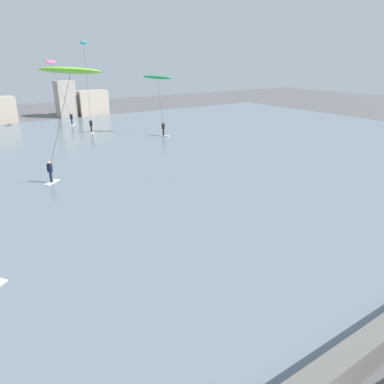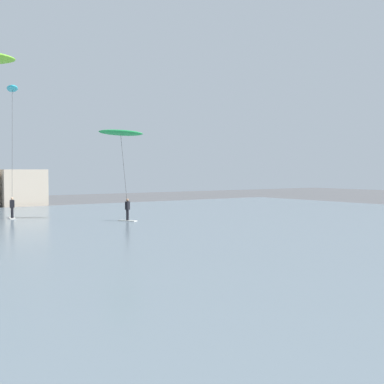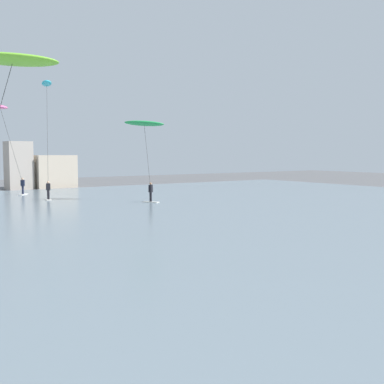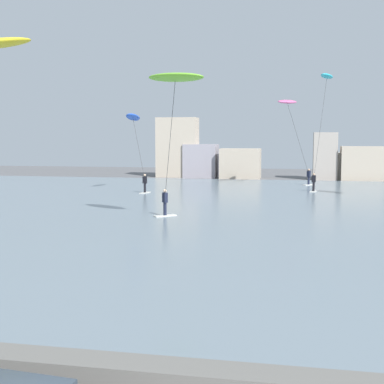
{
  "view_description": "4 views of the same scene",
  "coord_description": "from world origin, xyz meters",
  "views": [
    {
      "loc": [
        -11.38,
        -0.44,
        8.84
      ],
      "look_at": [
        -2.82,
        11.9,
        3.31
      ],
      "focal_mm": 34.29,
      "sensor_mm": 36.0,
      "label": 1
    },
    {
      "loc": [
        -8.75,
        2.49,
        3.85
      ],
      "look_at": [
        0.89,
        15.75,
        3.17
      ],
      "focal_mm": 49.96,
      "sensor_mm": 36.0,
      "label": 2
    },
    {
      "loc": [
        -9.52,
        2.49,
        4.17
      ],
      "look_at": [
        0.53,
        16.83,
        2.74
      ],
      "focal_mm": 45.06,
      "sensor_mm": 36.0,
      "label": 3
    },
    {
      "loc": [
        2.53,
        -4.59,
        4.86
      ],
      "look_at": [
        -0.69,
        11.77,
        3.15
      ],
      "focal_mm": 49.9,
      "sensor_mm": 36.0,
      "label": 4
    }
  ],
  "objects": [
    {
      "name": "water_bay",
      "position": [
        0.0,
        30.39,
        0.05
      ],
      "size": [
        84.0,
        52.0,
        0.1
      ],
      "primitive_type": "cube",
      "color": "slate",
      "rests_on": "ground"
    },
    {
      "name": "kitesurfer_green",
      "position": [
        10.61,
        38.18,
        6.15
      ],
      "size": [
        3.32,
        3.85,
        6.93
      ],
      "color": "silver",
      "rests_on": "water_bay"
    },
    {
      "name": "kitesurfer_cyan",
      "position": [
        4.97,
        46.06,
        9.23
      ],
      "size": [
        2.24,
        5.07,
        10.6
      ],
      "color": "silver",
      "rests_on": "water_bay"
    }
  ]
}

